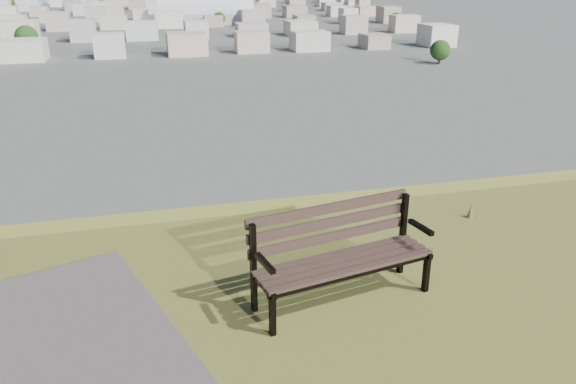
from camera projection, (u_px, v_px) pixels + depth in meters
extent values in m
cube|color=#3F2C24|center=(354.00, 270.00, 4.83)|extent=(1.62, 0.40, 0.03)
cube|color=#3F2C24|center=(348.00, 265.00, 4.92)|extent=(1.62, 0.40, 0.03)
cube|color=#3F2C24|center=(341.00, 259.00, 5.01)|extent=(1.62, 0.40, 0.03)
cube|color=#3F2C24|center=(335.00, 254.00, 5.10)|extent=(1.62, 0.40, 0.03)
cube|color=#3F2C24|center=(332.00, 237.00, 5.11)|extent=(1.62, 0.35, 0.09)
cube|color=#3F2C24|center=(331.00, 223.00, 5.08)|extent=(1.62, 0.35, 0.09)
cube|color=#3F2C24|center=(330.00, 208.00, 5.05)|extent=(1.62, 0.35, 0.09)
cube|color=black|center=(272.00, 314.00, 4.57)|extent=(0.06, 0.06, 0.40)
cube|color=black|center=(253.00, 269.00, 4.82)|extent=(0.06, 0.06, 0.84)
cube|color=black|center=(263.00, 285.00, 4.66)|extent=(0.13, 0.46, 0.05)
cube|color=black|center=(265.00, 263.00, 4.54)|extent=(0.11, 0.33, 0.04)
cube|color=black|center=(426.00, 272.00, 5.20)|extent=(0.06, 0.06, 0.40)
cube|color=black|center=(403.00, 234.00, 5.45)|extent=(0.06, 0.06, 0.84)
cube|color=black|center=(416.00, 247.00, 5.29)|extent=(0.13, 0.46, 0.05)
cube|color=black|center=(421.00, 227.00, 5.17)|extent=(0.11, 0.33, 0.04)
cube|color=black|center=(355.00, 275.00, 4.84)|extent=(1.62, 0.35, 0.04)
cube|color=black|center=(334.00, 258.00, 5.13)|extent=(1.62, 0.35, 0.04)
cone|color=brown|center=(471.00, 211.00, 6.80)|extent=(0.08, 0.08, 0.18)
cube|color=#B9B9B5|center=(208.00, 18.00, 306.25)|extent=(54.01, 32.26, 5.61)
cylinder|color=white|center=(207.00, 13.00, 305.21)|extent=(54.01, 32.26, 21.31)
cube|color=#BAAA9F|center=(30.00, 49.00, 182.90)|extent=(11.00, 11.00, 7.00)
cube|color=beige|center=(107.00, 47.00, 188.48)|extent=(11.00, 11.00, 7.00)
cube|color=silver|center=(179.00, 45.00, 194.06)|extent=(11.00, 11.00, 7.00)
cube|color=beige|center=(247.00, 43.00, 199.64)|extent=(11.00, 11.00, 7.00)
cube|color=tan|center=(312.00, 41.00, 205.22)|extent=(11.00, 11.00, 7.00)
cube|color=silver|center=(373.00, 39.00, 210.80)|extent=(11.00, 11.00, 7.00)
cube|color=beige|center=(431.00, 37.00, 216.37)|extent=(11.00, 11.00, 7.00)
cube|color=silver|center=(19.00, 34.00, 225.10)|extent=(11.00, 11.00, 7.00)
cube|color=beige|center=(81.00, 33.00, 230.68)|extent=(11.00, 11.00, 7.00)
cube|color=tan|center=(141.00, 31.00, 236.25)|extent=(11.00, 11.00, 7.00)
cube|color=silver|center=(199.00, 30.00, 241.83)|extent=(11.00, 11.00, 7.00)
cube|color=beige|center=(253.00, 28.00, 247.41)|extent=(11.00, 11.00, 7.00)
cube|color=beige|center=(305.00, 27.00, 252.99)|extent=(11.00, 11.00, 7.00)
cube|color=#BAAA9F|center=(355.00, 26.00, 258.57)|extent=(11.00, 11.00, 7.00)
cube|color=beige|center=(403.00, 25.00, 264.15)|extent=(11.00, 11.00, 7.00)
cube|color=silver|center=(11.00, 24.00, 267.29)|extent=(11.00, 11.00, 7.00)
cube|color=beige|center=(64.00, 23.00, 272.87)|extent=(11.00, 11.00, 7.00)
cube|color=beige|center=(115.00, 22.00, 278.45)|extent=(11.00, 11.00, 7.00)
cube|color=#BAAA9F|center=(164.00, 21.00, 284.03)|extent=(11.00, 11.00, 7.00)
cube|color=beige|center=(212.00, 20.00, 289.60)|extent=(11.00, 11.00, 7.00)
cube|color=silver|center=(257.00, 19.00, 295.18)|extent=(11.00, 11.00, 7.00)
cube|color=beige|center=(301.00, 18.00, 300.76)|extent=(11.00, 11.00, 7.00)
cube|color=tan|center=(343.00, 17.00, 306.34)|extent=(11.00, 11.00, 7.00)
cube|color=silver|center=(384.00, 16.00, 311.92)|extent=(11.00, 11.00, 7.00)
cube|color=beige|center=(5.00, 17.00, 309.48)|extent=(11.00, 11.00, 7.00)
cube|color=silver|center=(51.00, 16.00, 315.06)|extent=(11.00, 11.00, 7.00)
cube|color=beige|center=(96.00, 15.00, 320.64)|extent=(11.00, 11.00, 7.00)
cube|color=tan|center=(139.00, 14.00, 326.22)|extent=(11.00, 11.00, 7.00)
cube|color=silver|center=(181.00, 13.00, 331.80)|extent=(11.00, 11.00, 7.00)
cube|color=beige|center=(221.00, 13.00, 337.38)|extent=(11.00, 11.00, 7.00)
cube|color=beige|center=(260.00, 12.00, 342.95)|extent=(11.00, 11.00, 7.00)
cube|color=#BAAA9F|center=(298.00, 11.00, 348.53)|extent=(11.00, 11.00, 7.00)
cube|color=beige|center=(334.00, 11.00, 354.11)|extent=(11.00, 11.00, 7.00)
cube|color=silver|center=(370.00, 10.00, 359.69)|extent=(11.00, 11.00, 7.00)
cube|color=beige|center=(0.00, 11.00, 351.68)|extent=(11.00, 11.00, 7.00)
cube|color=beige|center=(41.00, 10.00, 357.25)|extent=(11.00, 11.00, 7.00)
cube|color=#BAAA9F|center=(81.00, 10.00, 362.83)|extent=(11.00, 11.00, 7.00)
cube|color=beige|center=(119.00, 9.00, 368.41)|extent=(11.00, 11.00, 7.00)
cube|color=silver|center=(157.00, 8.00, 373.99)|extent=(11.00, 11.00, 7.00)
cube|color=beige|center=(193.00, 8.00, 379.57)|extent=(11.00, 11.00, 7.00)
cube|color=tan|center=(228.00, 7.00, 385.15)|extent=(11.00, 11.00, 7.00)
cube|color=silver|center=(262.00, 7.00, 390.72)|extent=(11.00, 11.00, 7.00)
cube|color=beige|center=(295.00, 6.00, 396.30)|extent=(11.00, 11.00, 7.00)
cube|color=beige|center=(328.00, 6.00, 401.88)|extent=(11.00, 11.00, 7.00)
cube|color=#BAAA9F|center=(359.00, 5.00, 407.46)|extent=(11.00, 11.00, 7.00)
cube|color=silver|center=(33.00, 6.00, 399.45)|extent=(11.00, 11.00, 7.00)
cube|color=beige|center=(69.00, 5.00, 405.03)|extent=(11.00, 11.00, 7.00)
cube|color=beige|center=(104.00, 5.00, 410.60)|extent=(11.00, 11.00, 7.00)
cube|color=#BAAA9F|center=(137.00, 4.00, 416.18)|extent=(11.00, 11.00, 7.00)
cube|color=beige|center=(170.00, 4.00, 421.76)|extent=(11.00, 11.00, 7.00)
cube|color=silver|center=(202.00, 4.00, 427.34)|extent=(11.00, 11.00, 7.00)
cube|color=beige|center=(233.00, 3.00, 432.92)|extent=(11.00, 11.00, 7.00)
cube|color=tan|center=(264.00, 3.00, 438.50)|extent=(11.00, 11.00, 7.00)
cube|color=silver|center=(293.00, 2.00, 444.07)|extent=(11.00, 11.00, 7.00)
cube|color=beige|center=(322.00, 2.00, 449.65)|extent=(11.00, 11.00, 7.00)
cube|color=beige|center=(350.00, 1.00, 455.23)|extent=(11.00, 11.00, 7.00)
cube|color=tan|center=(27.00, 2.00, 441.64)|extent=(11.00, 11.00, 7.00)
cube|color=silver|center=(60.00, 2.00, 447.22)|extent=(11.00, 11.00, 7.00)
cube|color=beige|center=(91.00, 2.00, 452.80)|extent=(11.00, 11.00, 7.00)
cube|color=beige|center=(122.00, 1.00, 458.38)|extent=(11.00, 11.00, 7.00)
cube|color=#BAAA9F|center=(152.00, 1.00, 463.95)|extent=(11.00, 11.00, 7.00)
cube|color=beige|center=(181.00, 0.00, 469.53)|extent=(11.00, 11.00, 7.00)
cube|color=silver|center=(210.00, 0.00, 475.11)|extent=(11.00, 11.00, 7.00)
cube|color=beige|center=(238.00, 0.00, 480.69)|extent=(11.00, 11.00, 7.00)
cube|color=tan|center=(22.00, 0.00, 483.83)|extent=(11.00, 11.00, 7.00)
cylinder|color=#322119|center=(439.00, 60.00, 177.11)|extent=(0.80, 0.80, 2.10)
sphere|color=black|center=(440.00, 50.00, 175.95)|extent=(6.30, 6.30, 6.30)
cylinder|color=#322119|center=(28.00, 49.00, 200.76)|extent=(0.80, 0.80, 2.70)
sphere|color=black|center=(26.00, 37.00, 199.27)|extent=(8.10, 8.10, 8.10)
cylinder|color=#322119|center=(396.00, 24.00, 294.39)|extent=(0.80, 0.80, 1.95)
sphere|color=black|center=(396.00, 18.00, 293.31)|extent=(5.85, 5.85, 5.85)
cylinder|color=#322119|center=(228.00, 11.00, 386.02)|extent=(0.80, 0.80, 2.25)
sphere|color=black|center=(228.00, 6.00, 384.78)|extent=(6.75, 6.75, 6.75)
cylinder|color=#322119|center=(9.00, 9.00, 405.03)|extent=(0.80, 0.80, 2.85)
sphere|color=black|center=(8.00, 2.00, 403.45)|extent=(8.55, 8.55, 8.55)
cylinder|color=#322119|center=(220.00, 25.00, 291.44)|extent=(0.80, 0.80, 2.10)
sphere|color=black|center=(219.00, 18.00, 290.27)|extent=(6.30, 6.30, 6.30)
cylinder|color=#322119|center=(367.00, 6.00, 429.53)|extent=(0.80, 0.80, 2.55)
sphere|color=black|center=(367.00, 1.00, 428.12)|extent=(7.65, 7.65, 7.65)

